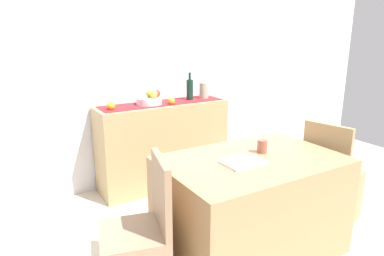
{
  "coord_description": "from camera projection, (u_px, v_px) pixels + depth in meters",
  "views": [
    {
      "loc": [
        -1.57,
        -2.25,
        1.61
      ],
      "look_at": [
        -0.02,
        0.37,
        0.76
      ],
      "focal_mm": 32.51,
      "sensor_mm": 36.0,
      "label": 1
    }
  ],
  "objects": [
    {
      "name": "ground_plane",
      "position": [
        215.0,
        221.0,
        3.07
      ],
      "size": [
        6.4,
        6.4,
        0.02
      ],
      "primitive_type": "cube",
      "color": "beige",
      "rests_on": "ground"
    },
    {
      "name": "room_wall_rear",
      "position": [
        155.0,
        57.0,
        3.68
      ],
      "size": [
        6.4,
        0.06,
        2.7
      ],
      "primitive_type": "cube",
      "color": "silver",
      "rests_on": "ground"
    },
    {
      "name": "sideboard_console",
      "position": [
        163.0,
        145.0,
        3.68
      ],
      "size": [
        1.37,
        0.42,
        0.9
      ],
      "primitive_type": "cube",
      "color": "tan",
      "rests_on": "ground"
    },
    {
      "name": "table_runner",
      "position": [
        162.0,
        103.0,
        3.56
      ],
      "size": [
        1.29,
        0.32,
        0.01
      ],
      "primitive_type": "cube",
      "color": "maroon",
      "rests_on": "sideboard_console"
    },
    {
      "name": "fruit_bowl",
      "position": [
        149.0,
        101.0,
        3.48
      ],
      "size": [
        0.26,
        0.26,
        0.07
      ],
      "primitive_type": "cylinder",
      "color": "silver",
      "rests_on": "table_runner"
    },
    {
      "name": "apple_front",
      "position": [
        149.0,
        93.0,
        3.5
      ],
      "size": [
        0.07,
        0.07,
        0.07
      ],
      "primitive_type": "sphere",
      "color": "#83A32E",
      "rests_on": "fruit_bowl"
    },
    {
      "name": "apple_right",
      "position": [
        154.0,
        94.0,
        3.44
      ],
      "size": [
        0.08,
        0.08,
        0.08
      ],
      "primitive_type": "sphere",
      "color": "gold",
      "rests_on": "fruit_bowl"
    },
    {
      "name": "apple_left",
      "position": [
        157.0,
        93.0,
        3.5
      ],
      "size": [
        0.07,
        0.07,
        0.07
      ],
      "primitive_type": "sphere",
      "color": "#B8352E",
      "rests_on": "fruit_bowl"
    },
    {
      "name": "wine_bottle",
      "position": [
        190.0,
        89.0,
        3.69
      ],
      "size": [
        0.07,
        0.07,
        0.3
      ],
      "color": "#102E24",
      "rests_on": "sideboard_console"
    },
    {
      "name": "ceramic_vase",
      "position": [
        204.0,
        91.0,
        3.79
      ],
      "size": [
        0.1,
        0.1,
        0.17
      ],
      "primitive_type": "cylinder",
      "color": "#9B9985",
      "rests_on": "sideboard_console"
    },
    {
      "name": "orange_loose_near_bowl",
      "position": [
        172.0,
        101.0,
        3.48
      ],
      "size": [
        0.07,
        0.07,
        0.07
      ],
      "primitive_type": "sphere",
      "color": "orange",
      "rests_on": "sideboard_console"
    },
    {
      "name": "orange_loose_mid",
      "position": [
        111.0,
        106.0,
        3.24
      ],
      "size": [
        0.08,
        0.08,
        0.08
      ],
      "primitive_type": "sphere",
      "color": "orange",
      "rests_on": "sideboard_console"
    },
    {
      "name": "dining_table",
      "position": [
        250.0,
        205.0,
        2.56
      ],
      "size": [
        1.27,
        0.84,
        0.74
      ],
      "primitive_type": "cube",
      "color": "#AA8155",
      "rests_on": "ground"
    },
    {
      "name": "open_book",
      "position": [
        243.0,
        162.0,
        2.37
      ],
      "size": [
        0.28,
        0.21,
        0.02
      ],
      "primitive_type": "cube",
      "rotation": [
        0.0,
        0.0,
        0.01
      ],
      "color": "white",
      "rests_on": "dining_table"
    },
    {
      "name": "coffee_cup",
      "position": [
        262.0,
        146.0,
        2.57
      ],
      "size": [
        0.07,
        0.07,
        0.1
      ],
      "primitive_type": "cylinder",
      "color": "brown",
      "rests_on": "dining_table"
    },
    {
      "name": "chair_by_corner",
      "position": [
        330.0,
        191.0,
        3.03
      ],
      "size": [
        0.48,
        0.48,
        0.9
      ],
      "color": "#9D855B",
      "rests_on": "ground"
    }
  ]
}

